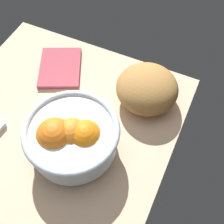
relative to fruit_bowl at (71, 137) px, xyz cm
name	(u,v)px	position (x,y,z in cm)	size (l,w,h in cm)	color
ground_plane	(50,138)	(-0.93, -7.72, -7.89)	(66.20, 59.70, 3.00)	#D7B18F
fruit_bowl	(71,137)	(0.00, 0.00, 0.00)	(22.02, 22.02, 11.73)	silver
bread_loaf	(147,88)	(-21.39, 10.46, -1.64)	(16.33, 16.12, 9.51)	#AD7A40
napkin_spare	(60,68)	(-21.29, -16.09, -5.76)	(14.93, 11.57, 1.26)	#AF4753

